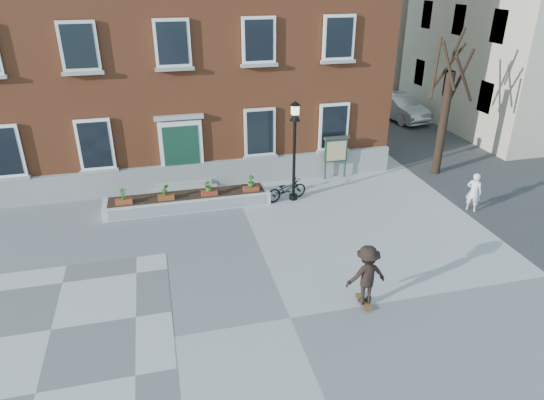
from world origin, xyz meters
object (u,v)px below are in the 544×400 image
object	(u,v)px
bicycle	(286,189)
notice_board	(336,150)
bystander	(474,192)
lamp_post	(295,138)
parked_car	(398,107)
skateboarder	(367,275)

from	to	relation	value
bicycle	notice_board	distance (m)	3.18
bystander	notice_board	world-z (taller)	notice_board
bystander	lamp_post	size ratio (longest dim) A/B	0.38
bicycle	notice_board	size ratio (longest dim) A/B	0.90
parked_car	skateboarder	size ratio (longest dim) A/B	2.49
parked_car	bystander	xyz separation A→B (m)	(-3.00, -11.83, 0.02)
bystander	notice_board	bearing A→B (deg)	2.95
parked_car	bystander	world-z (taller)	bystander
notice_board	parked_car	bearing A→B (deg)	48.04
bystander	notice_board	xyz separation A→B (m)	(-3.88, 4.19, 0.51)
bicycle	bystander	distance (m)	6.99
parked_car	notice_board	world-z (taller)	notice_board
bystander	skateboarder	xyz separation A→B (m)	(-6.19, -4.26, 0.18)
bicycle	parked_car	xyz separation A→B (m)	(9.49, 9.26, 0.29)
lamp_post	skateboarder	xyz separation A→B (m)	(0.03, -6.80, -1.61)
parked_car	notice_board	distance (m)	10.29
parked_car	lamp_post	xyz separation A→B (m)	(-9.22, -9.29, 1.80)
bystander	lamp_post	xyz separation A→B (m)	(-6.22, 2.54, 1.79)
lamp_post	skateboarder	bearing A→B (deg)	-89.74
parked_car	bystander	size ratio (longest dim) A/B	2.97
parked_car	notice_board	bearing A→B (deg)	-143.09
lamp_post	skateboarder	size ratio (longest dim) A/B	2.19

